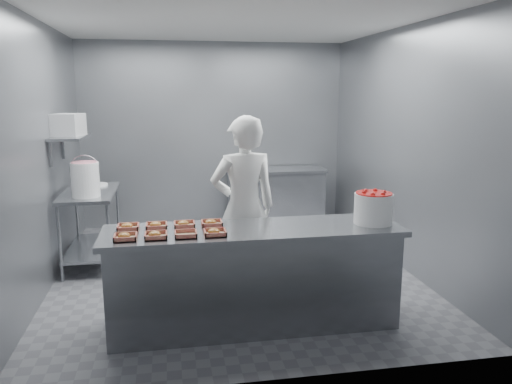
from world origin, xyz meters
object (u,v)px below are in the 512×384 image
prep_table (91,216)px  service_counter (254,277)px  tray_1 (156,235)px  tray_2 (186,234)px  tray_7 (211,223)px  tray_6 (184,224)px  glaze_bucket (85,179)px  tray_3 (215,232)px  tray_5 (156,225)px  worker (244,208)px  tray_4 (128,227)px  appliance (68,125)px  strawberry_tub (373,207)px  tray_0 (125,237)px  back_counter (275,198)px

prep_table → service_counter: bearing=-49.8°
tray_1 → service_counter: bearing=10.2°
tray_2 → tray_7: 0.38m
tray_6 → glaze_bucket: size_ratio=0.40×
tray_2 → tray_3: tray_3 is taller
tray_6 → tray_3: bearing=-51.3°
tray_5 → tray_6: bearing=0.0°
tray_6 → worker: size_ratio=0.10×
tray_4 → worker: bearing=26.2°
prep_table → appliance: size_ratio=3.57×
tray_3 → worker: worker is taller
strawberry_tub → appliance: 3.54m
tray_2 → appliance: appliance is taller
tray_0 → tray_6: bearing=32.0°
service_counter → tray_1: size_ratio=13.88×
tray_7 → strawberry_tub: bearing=-7.2°
tray_1 → worker: worker is taller
tray_4 → strawberry_tub: size_ratio=0.55×
back_counter → tray_5: 3.58m
tray_0 → appliance: size_ratio=0.56×
service_counter → strawberry_tub: size_ratio=7.62×
back_counter → worker: 2.75m
tray_1 → tray_6: bearing=51.3°
strawberry_tub → appliance: (-2.90, 1.92, 0.64)m
prep_table → worker: size_ratio=0.65×
glaze_bucket → worker: bearing=-29.8°
tray_4 → strawberry_tub: bearing=-4.8°
tray_5 → glaze_bucket: size_ratio=0.40×
tray_3 → worker: (0.37, 0.84, -0.00)m
tray_7 → tray_0: bearing=-157.4°
tray_6 → strawberry_tub: size_ratio=0.55×
tray_5 → worker: (0.85, 0.54, -0.00)m
tray_0 → worker: (1.09, 0.84, -0.00)m
glaze_bucket → prep_table: bearing=92.7°
tray_0 → appliance: 2.30m
prep_table → glaze_bucket: glaze_bucket is taller
worker → back_counter: bearing=-116.6°
tray_1 → worker: size_ratio=0.10×
service_counter → tray_5: 0.97m
back_counter → tray_2: bearing=-113.7°
service_counter → tray_2: (-0.59, -0.15, 0.47)m
tray_4 → tray_6: size_ratio=1.00×
tray_0 → glaze_bucket: (-0.56, 1.78, 0.18)m
tray_0 → worker: bearing=37.5°
back_counter → tray_6: (-1.49, -3.10, 0.47)m
tray_3 → tray_4: bearing=157.4°
prep_table → tray_4: size_ratio=6.40×
prep_table → tray_2: size_ratio=6.40×
service_counter → tray_4: 1.18m
glaze_bucket → tray_4: bearing=-69.3°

